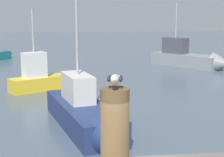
{
  "coord_description": "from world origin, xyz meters",
  "views": [
    {
      "loc": [
        0.21,
        -3.69,
        3.32
      ],
      "look_at": [
        0.59,
        -0.2,
        2.67
      ],
      "focal_mm": 56.23,
      "sensor_mm": 36.0,
      "label": 1
    }
  ],
  "objects": [
    {
      "name": "boat_navy",
      "position": [
        0.56,
        5.87,
        0.47
      ],
      "size": [
        2.48,
        5.3,
        4.46
      ],
      "color": "navy",
      "rests_on": "ground_plane"
    },
    {
      "name": "seagull",
      "position": [
        0.59,
        -0.46,
        2.71
      ],
      "size": [
        0.18,
        0.39,
        0.14
      ],
      "color": "#C67660",
      "rests_on": "mooring_post"
    },
    {
      "name": "boat_grey",
      "position": [
        7.54,
        17.42,
        0.54
      ],
      "size": [
        4.35,
        5.04,
        4.14
      ],
      "color": "gray",
      "rests_on": "ground_plane"
    },
    {
      "name": "mooring_post",
      "position": [
        0.59,
        -0.45,
        2.17
      ],
      "size": [
        0.28,
        0.28,
        0.89
      ],
      "primitive_type": "cylinder",
      "color": "brown",
      "rests_on": "harbor_quay"
    },
    {
      "name": "boat_yellow",
      "position": [
        -0.85,
        11.83,
        0.5
      ],
      "size": [
        3.74,
        2.63,
        3.55
      ],
      "color": "yellow",
      "rests_on": "ground_plane"
    }
  ]
}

